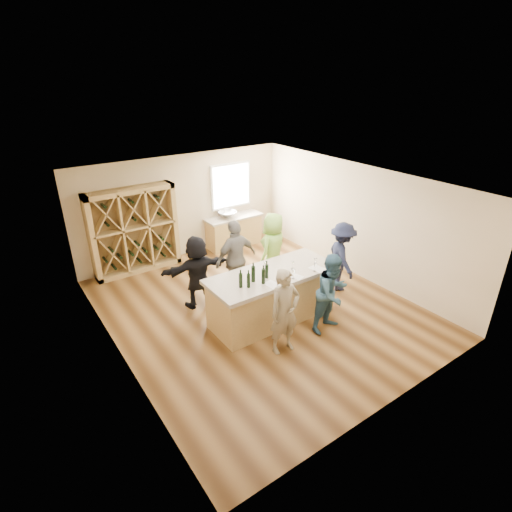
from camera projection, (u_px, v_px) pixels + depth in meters
floor at (257, 309)px, 8.89m from camera, size 6.00×7.00×0.10m
ceiling at (258, 181)px, 7.65m from camera, size 6.00×7.00×0.10m
wall_back at (183, 206)px, 10.90m from camera, size 6.00×0.10×2.80m
wall_front at (402, 334)px, 5.64m from camera, size 6.00×0.10×2.80m
wall_left at (109, 292)px, 6.69m from camera, size 0.10×7.00×2.80m
wall_right at (358, 221)px, 9.85m from camera, size 0.10×7.00×2.80m
window_frame at (231, 186)px, 11.47m from camera, size 1.30×0.06×1.30m
window_pane at (231, 186)px, 11.45m from camera, size 1.18×0.01×1.18m
wine_rack at (134, 231)px, 10.04m from camera, size 2.20×0.45×2.20m
back_counter_base at (234, 232)px, 11.78m from camera, size 1.60×0.58×0.86m
back_counter_top at (234, 217)px, 11.59m from camera, size 1.70×0.62×0.06m
sink at (227, 214)px, 11.43m from camera, size 0.54×0.54×0.19m
faucet at (224, 211)px, 11.54m from camera, size 0.02×0.02×0.30m
tasting_counter_base at (272, 297)px, 8.28m from camera, size 2.60×1.00×1.00m
tasting_counter_top at (273, 274)px, 8.05m from camera, size 2.72×1.12×0.08m
wine_bottle_a at (241, 280)px, 7.43m from camera, size 0.09×0.09×0.29m
wine_bottle_b at (249, 281)px, 7.44m from camera, size 0.09×0.09×0.28m
wine_bottle_c at (253, 274)px, 7.63m from camera, size 0.09×0.09×0.32m
wine_bottle_d at (263, 276)px, 7.57m from camera, size 0.08×0.08×0.30m
wine_bottle_e at (267, 271)px, 7.77m from camera, size 0.07×0.07×0.28m
wine_glass_a at (278, 282)px, 7.52m from camera, size 0.08×0.08×0.17m
wine_glass_b at (293, 274)px, 7.77m from camera, size 0.10×0.10×0.20m
wine_glass_c at (315, 267)px, 8.04m from camera, size 0.09×0.09×0.18m
wine_glass_d at (293, 265)px, 8.15m from camera, size 0.07×0.07×0.16m
wine_glass_e at (315, 262)px, 8.26m from camera, size 0.07×0.07×0.17m
tasting_menu_a at (272, 284)px, 7.59m from camera, size 0.25×0.32×0.00m
tasting_menu_b at (296, 276)px, 7.88m from camera, size 0.26×0.31×0.00m
tasting_menu_c at (318, 269)px, 8.19m from camera, size 0.28×0.36×0.00m
person_near_left at (285, 312)px, 7.18m from camera, size 0.64×0.49×1.67m
person_near_right at (332, 293)px, 7.81m from camera, size 0.84×0.52×1.64m
person_server at (342, 257)px, 9.28m from camera, size 0.89×1.19×1.67m
person_far_mid at (236, 259)px, 8.99m from camera, size 1.12×0.64×1.84m
person_far_right at (273, 249)px, 9.53m from camera, size 1.02×0.84×1.78m
person_far_left at (197, 272)px, 8.63m from camera, size 1.57×0.69×1.64m
wine_glass_f at (265, 266)px, 8.12m from camera, size 0.07×0.07×0.18m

